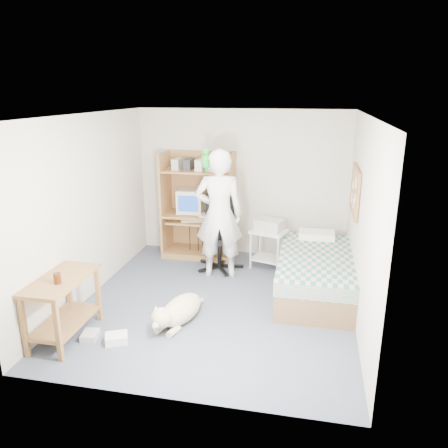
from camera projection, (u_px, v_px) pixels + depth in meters
name	position (u px, v px, depth m)	size (l,w,h in m)	color
floor	(217.00, 303.00, 5.98)	(4.00, 4.00, 0.00)	#454D5E
wall_back	(242.00, 184.00, 7.48)	(3.60, 0.02, 2.50)	beige
wall_right	(362.00, 223.00, 5.26)	(0.02, 4.00, 2.50)	beige
wall_left	(88.00, 208.00, 5.96)	(0.02, 4.00, 2.50)	beige
ceiling	(216.00, 115.00, 5.24)	(3.60, 4.00, 0.02)	white
computer_hutch	(199.00, 210.00, 7.50)	(1.20, 0.63, 1.80)	brown
bed	(315.00, 273.00, 6.22)	(1.02, 2.02, 0.66)	brown
side_desk	(63.00, 299.00, 5.01)	(0.50, 1.00, 0.75)	brown
corkboard	(355.00, 191.00, 6.05)	(0.04, 0.94, 0.66)	olive
office_chair	(220.00, 243.00, 7.06)	(0.67, 0.67, 1.19)	black
person	(219.00, 214.00, 6.59)	(0.72, 0.47, 1.98)	white
parrot	(206.00, 160.00, 6.40)	(0.15, 0.26, 0.40)	#127F12
dog	(178.00, 311.00, 5.39)	(0.55, 1.05, 0.40)	tan
printer_cart	(269.00, 243.00, 7.04)	(0.64, 0.57, 0.64)	silver
printer	(269.00, 225.00, 6.95)	(0.42, 0.32, 0.18)	#A9A9A4
crt_monitor	(191.00, 201.00, 7.49)	(0.45, 0.48, 0.40)	beige
keyboard	(195.00, 220.00, 7.40)	(0.45, 0.16, 0.03)	beige
pencil_cup	(215.00, 212.00, 7.36)	(0.08, 0.08, 0.12)	gold
drink_glass	(57.00, 278.00, 4.78)	(0.08, 0.08, 0.12)	#3F1B0A
floor_box_a	(117.00, 338.00, 5.02)	(0.25, 0.20, 0.10)	white
floor_box_b	(90.00, 335.00, 5.10)	(0.18, 0.22, 0.08)	#B2B2AD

